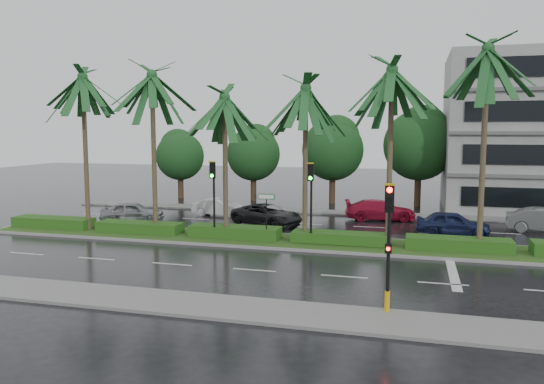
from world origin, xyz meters
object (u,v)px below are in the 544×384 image
(street_sign, at_px, (266,205))
(car_blue, at_px, (453,223))
(car_silver, at_px, (133,212))
(car_white, at_px, (218,207))
(car_red, at_px, (380,210))
(signal_near, at_px, (389,242))
(signal_median_left, at_px, (213,188))
(car_darkgrey, at_px, (267,215))

(street_sign, relative_size, car_blue, 0.62)
(street_sign, distance_m, car_silver, 11.35)
(car_white, bearing_deg, car_red, -82.95)
(signal_near, relative_size, signal_median_left, 1.00)
(car_silver, bearing_deg, car_darkgrey, -98.87)
(signal_median_left, bearing_deg, street_sign, 3.47)
(car_darkgrey, bearing_deg, signal_near, -126.45)
(street_sign, bearing_deg, car_darkgrey, 105.24)
(car_blue, bearing_deg, street_sign, 117.32)
(car_silver, bearing_deg, signal_median_left, -137.49)
(signal_median_left, distance_m, car_darkgrey, 6.32)
(signal_median_left, bearing_deg, car_silver, 150.42)
(car_white, distance_m, car_red, 11.56)
(signal_near, xyz_separation_m, car_blue, (3.00, 14.97, -1.79))
(signal_median_left, xyz_separation_m, street_sign, (3.00, 0.18, -0.87))
(signal_median_left, bearing_deg, car_white, 109.36)
(car_silver, height_order, car_red, car_silver)
(signal_near, height_order, car_white, signal_near)
(street_sign, distance_m, car_blue, 11.31)
(signal_median_left, height_order, car_white, signal_median_left)
(signal_median_left, distance_m, car_silver, 8.92)
(street_sign, xyz_separation_m, car_white, (-6.00, 8.36, -1.51))
(street_sign, height_order, car_darkgrey, street_sign)
(signal_near, bearing_deg, signal_median_left, 135.91)
(car_silver, bearing_deg, signal_near, -146.46)
(car_white, xyz_separation_m, car_blue, (16.00, -3.26, 0.10))
(car_silver, xyz_separation_m, car_white, (4.50, 4.28, -0.10))
(signal_near, xyz_separation_m, car_silver, (-17.50, 13.94, -1.79))
(signal_near, xyz_separation_m, car_darkgrey, (-8.50, 15.38, -1.82))
(car_silver, xyz_separation_m, car_blue, (20.50, 1.03, 0.00))
(car_white, bearing_deg, street_sign, -142.92)
(car_white, height_order, car_red, car_red)
(signal_near, bearing_deg, car_blue, 78.67)
(car_darkgrey, distance_m, car_red, 8.06)
(signal_median_left, relative_size, street_sign, 1.68)
(street_sign, bearing_deg, signal_median_left, -176.53)
(signal_near, height_order, car_darkgrey, signal_near)
(car_darkgrey, bearing_deg, signal_median_left, -170.16)
(car_silver, distance_m, car_red, 16.89)
(signal_near, distance_m, car_silver, 22.45)
(signal_median_left, relative_size, car_silver, 1.04)
(signal_near, bearing_deg, car_white, 125.50)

